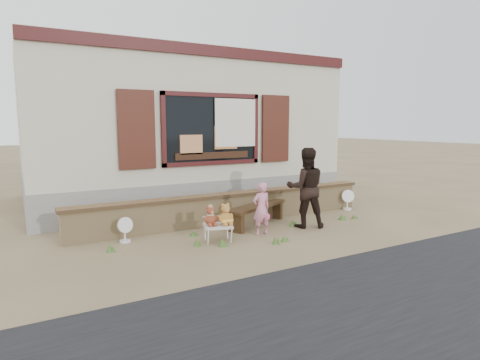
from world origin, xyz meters
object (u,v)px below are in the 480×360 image
bench (257,210)px  teddy_bear_right (225,214)px  folding_chair (218,226)px  teddy_bear_left (210,215)px  child (261,209)px  adult (306,188)px

bench → teddy_bear_right: 1.37m
folding_chair → teddy_bear_left: size_ratio=1.63×
teddy_bear_left → teddy_bear_right: (0.27, -0.08, 0.02)m
teddy_bear_right → child: (0.82, 0.04, 0.00)m
bench → teddy_bear_right: (-1.15, -0.72, 0.19)m
teddy_bear_right → adult: (1.95, 0.09, 0.32)m
teddy_bear_right → bench: bearing=48.1°
bench → teddy_bear_left: (-1.42, -0.65, 0.17)m
bench → child: bearing=-140.2°
teddy_bear_right → folding_chair: bearing=-180.0°
child → teddy_bear_left: bearing=-1.8°
folding_chair → child: bearing=16.0°
teddy_bear_left → teddy_bear_right: bearing=0.0°
teddy_bear_left → child: size_ratio=0.36×
teddy_bear_left → teddy_bear_right: 0.28m
child → adult: bearing=-177.6°
child → teddy_bear_right: bearing=3.0°
child → bench: bearing=-115.4°
folding_chair → teddy_bear_right: 0.27m
teddy_bear_right → child: child is taller
folding_chair → teddy_bear_left: bearing=180.0°
teddy_bear_right → child: 0.82m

